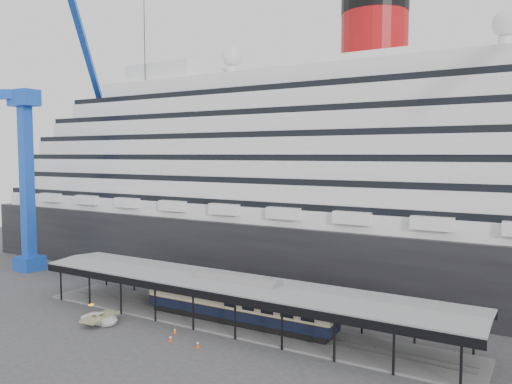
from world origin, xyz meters
TOP-DOWN VIEW (x-y plane):
  - ground at (0.00, 0.00)m, footprint 200.00×200.00m
  - cruise_ship at (0.05, 32.00)m, footprint 130.00×30.00m
  - platform_canopy at (0.00, 5.00)m, footprint 56.00×9.18m
  - crane_blue at (-45.11, 10.62)m, footprint 22.63×19.19m
  - port_truck at (-13.80, -3.13)m, footprint 4.74×2.53m
  - pullman_carriage at (0.52, 5.00)m, footprint 24.73×3.51m
  - traffic_cone_left at (-3.96, -1.11)m, footprint 0.40×0.40m
  - traffic_cone_mid at (-2.79, -3.22)m, footprint 0.41×0.41m
  - traffic_cone_right at (0.80, -3.09)m, footprint 0.52×0.52m

SIDE VIEW (x-z plane):
  - ground at x=0.00m, z-range 0.00..0.00m
  - traffic_cone_left at x=-3.96m, z-range 0.00..0.66m
  - traffic_cone_mid at x=-2.79m, z-range 0.00..0.73m
  - traffic_cone_right at x=0.80m, z-range 0.00..0.79m
  - port_truck at x=-13.80m, z-range 0.00..1.27m
  - platform_canopy at x=0.00m, z-range -0.29..5.01m
  - pullman_carriage at x=0.52m, z-range -9.20..15.04m
  - cruise_ship at x=0.05m, z-range -3.60..40.30m
  - crane_blue at x=-45.11m, z-range -3.84..43.76m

